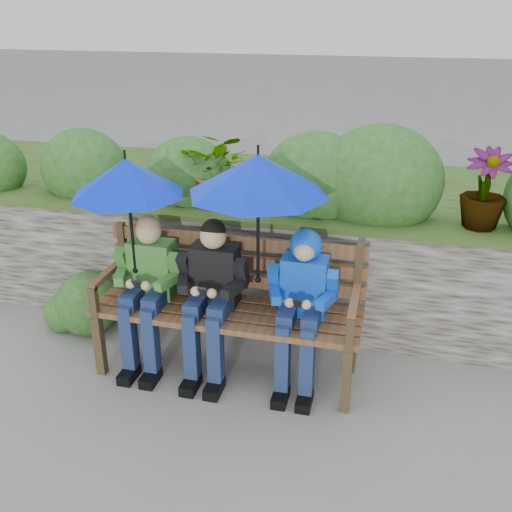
% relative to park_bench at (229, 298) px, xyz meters
% --- Properties ---
extents(ground, '(60.00, 60.00, 0.00)m').
position_rel_park_bench_xyz_m(ground, '(0.20, -0.11, -0.59)').
color(ground, slate).
rests_on(ground, ground).
extents(garden_backdrop, '(8.00, 2.87, 1.78)m').
position_rel_park_bench_xyz_m(garden_backdrop, '(0.22, 1.51, 0.00)').
color(garden_backdrop, '#373329').
rests_on(garden_backdrop, ground).
extents(park_bench, '(1.96, 0.57, 1.03)m').
position_rel_park_bench_xyz_m(park_bench, '(0.00, 0.00, 0.00)').
color(park_bench, '#40321D').
rests_on(park_bench, ground).
extents(boy_left, '(0.49, 0.57, 1.18)m').
position_rel_park_bench_xyz_m(boy_left, '(-0.60, -0.09, 0.09)').
color(boy_left, '#307732').
rests_on(boy_left, ground).
extents(boy_middle, '(0.51, 0.58, 1.20)m').
position_rel_park_bench_xyz_m(boy_middle, '(-0.11, -0.10, 0.09)').
color(boy_middle, black).
rests_on(boy_middle, ground).
extents(boy_right, '(0.48, 0.59, 1.17)m').
position_rel_park_bench_xyz_m(boy_right, '(0.55, -0.08, 0.12)').
color(boy_right, '#012BB5').
rests_on(boy_right, ground).
extents(umbrella_left, '(0.81, 0.81, 0.92)m').
position_rel_park_bench_xyz_m(umbrella_left, '(-0.69, -0.08, 0.89)').
color(umbrella_left, '#001FE1').
rests_on(umbrella_left, ground).
extents(umbrella_right, '(0.95, 0.95, 0.98)m').
position_rel_park_bench_xyz_m(umbrella_right, '(0.23, -0.06, 0.97)').
color(umbrella_right, '#001FE1').
rests_on(umbrella_right, ground).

